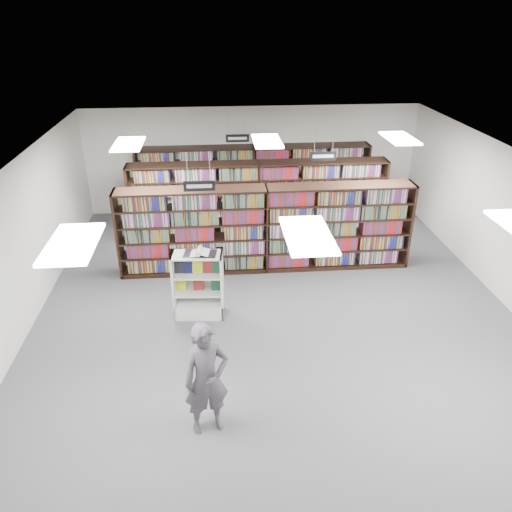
{
  "coord_description": "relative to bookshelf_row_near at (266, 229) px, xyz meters",
  "views": [
    {
      "loc": [
        -1.18,
        -8.85,
        5.86
      ],
      "look_at": [
        -0.37,
        0.5,
        1.1
      ],
      "focal_mm": 35.0,
      "sensor_mm": 36.0,
      "label": 1
    }
  ],
  "objects": [
    {
      "name": "open_book",
      "position": [
        -1.53,
        -1.95,
        0.41
      ],
      "size": [
        0.68,
        0.45,
        0.13
      ],
      "rotation": [
        0.0,
        0.0,
        -0.13
      ],
      "color": "black",
      "rests_on": "endcap_display"
    },
    {
      "name": "bookshelf_row_mid",
      "position": [
        0.0,
        2.0,
        0.0
      ],
      "size": [
        7.0,
        0.6,
        2.1
      ],
      "color": "black",
      "rests_on": "floor"
    },
    {
      "name": "bookshelf_row_far",
      "position": [
        0.0,
        3.7,
        0.0
      ],
      "size": [
        7.0,
        0.6,
        2.1
      ],
      "color": "black",
      "rests_on": "floor"
    },
    {
      "name": "shopper",
      "position": [
        -1.42,
        -5.1,
        -0.12
      ],
      "size": [
        0.77,
        0.6,
        1.86
      ],
      "primitive_type": "imported",
      "rotation": [
        0.0,
        0.0,
        0.26
      ],
      "color": "#48424C",
      "rests_on": "floor"
    },
    {
      "name": "bookshelf_row_near",
      "position": [
        0.0,
        0.0,
        0.0
      ],
      "size": [
        7.0,
        0.6,
        2.1
      ],
      "color": "black",
      "rests_on": "floor"
    },
    {
      "name": "troffer_back_left",
      "position": [
        -3.0,
        0.0,
        2.11
      ],
      "size": [
        0.6,
        1.2,
        0.04
      ],
      "primitive_type": "cube",
      "color": "white",
      "rests_on": "ceiling"
    },
    {
      "name": "troffer_front_left",
      "position": [
        -3.0,
        -5.0,
        2.11
      ],
      "size": [
        0.6,
        1.2,
        0.04
      ],
      "primitive_type": "cube",
      "color": "white",
      "rests_on": "ceiling"
    },
    {
      "name": "wall_back",
      "position": [
        0.0,
        4.0,
        0.55
      ],
      "size": [
        10.0,
        0.1,
        3.2
      ],
      "primitive_type": "cube",
      "color": "silver",
      "rests_on": "ground"
    },
    {
      "name": "troffer_front_center",
      "position": [
        0.0,
        -5.0,
        2.11
      ],
      "size": [
        0.6,
        1.2,
        0.04
      ],
      "primitive_type": "cube",
      "color": "white",
      "rests_on": "ceiling"
    },
    {
      "name": "wall_left",
      "position": [
        -5.0,
        -2.0,
        0.55
      ],
      "size": [
        0.1,
        12.0,
        3.2
      ],
      "primitive_type": "cube",
      "color": "silver",
      "rests_on": "ground"
    },
    {
      "name": "aisle_sign_right",
      "position": [
        1.5,
        1.0,
        1.48
      ],
      "size": [
        0.65,
        0.02,
        0.8
      ],
      "color": "#B2B2B7",
      "rests_on": "ceiling"
    },
    {
      "name": "aisle_sign_center",
      "position": [
        -0.5,
        3.0,
        1.48
      ],
      "size": [
        0.65,
        0.02,
        0.8
      ],
      "color": "#B2B2B7",
      "rests_on": "ceiling"
    },
    {
      "name": "aisle_sign_left",
      "position": [
        -1.5,
        -1.0,
        1.48
      ],
      "size": [
        0.65,
        0.02,
        0.8
      ],
      "color": "#B2B2B7",
      "rests_on": "ceiling"
    },
    {
      "name": "troffer_back_right",
      "position": [
        3.0,
        0.0,
        2.11
      ],
      "size": [
        0.6,
        1.2,
        0.04
      ],
      "primitive_type": "cube",
      "color": "white",
      "rests_on": "ceiling"
    },
    {
      "name": "floor",
      "position": [
        0.0,
        -2.0,
        -1.05
      ],
      "size": [
        12.0,
        12.0,
        0.0
      ],
      "primitive_type": "plane",
      "color": "#48484C",
      "rests_on": "ground"
    },
    {
      "name": "troffer_back_center",
      "position": [
        0.0,
        0.0,
        2.11
      ],
      "size": [
        0.6,
        1.2,
        0.04
      ],
      "primitive_type": "cube",
      "color": "white",
      "rests_on": "ceiling"
    },
    {
      "name": "endcap_display",
      "position": [
        -1.59,
        -1.92,
        -0.57
      ],
      "size": [
        1.06,
        0.59,
        1.43
      ],
      "rotation": [
        0.0,
        0.0,
        -0.08
      ],
      "color": "silver",
      "rests_on": "floor"
    },
    {
      "name": "ceiling",
      "position": [
        0.0,
        -2.0,
        2.15
      ],
      "size": [
        10.0,
        12.0,
        0.1
      ],
      "primitive_type": "cube",
      "color": "white",
      "rests_on": "wall_back"
    }
  ]
}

